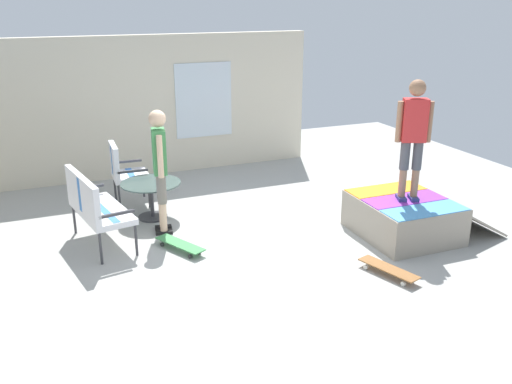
{
  "coord_description": "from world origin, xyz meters",
  "views": [
    {
      "loc": [
        -6.46,
        2.75,
        3.22
      ],
      "look_at": [
        0.16,
        -0.01,
        0.7
      ],
      "focal_mm": 39.27,
      "sensor_mm": 36.0,
      "label": 1
    }
  ],
  "objects_px": {
    "person_watching": "(160,162)",
    "person_skater": "(413,132)",
    "skate_ramp": "(405,217)",
    "patio_bench": "(93,203)",
    "skateboard_by_bench": "(180,244)",
    "patio_chair_near_house": "(123,169)",
    "skateboard_spare": "(388,269)",
    "patio_table": "(151,193)"
  },
  "relations": [
    {
      "from": "person_watching",
      "to": "person_skater",
      "type": "height_order",
      "value": "person_skater"
    },
    {
      "from": "skate_ramp",
      "to": "person_watching",
      "type": "xyz_separation_m",
      "value": [
        1.42,
        3.14,
        0.77
      ]
    },
    {
      "from": "patio_bench",
      "to": "skateboard_by_bench",
      "type": "height_order",
      "value": "patio_bench"
    },
    {
      "from": "skate_ramp",
      "to": "person_watching",
      "type": "relative_size",
      "value": 1.09
    },
    {
      "from": "patio_chair_near_house",
      "to": "skateboard_spare",
      "type": "xyz_separation_m",
      "value": [
        -3.7,
        -2.51,
        -0.53
      ]
    },
    {
      "from": "skate_ramp",
      "to": "patio_table",
      "type": "distance_m",
      "value": 3.75
    },
    {
      "from": "patio_chair_near_house",
      "to": "skateboard_by_bench",
      "type": "xyz_separation_m",
      "value": [
        -2.04,
        -0.36,
        -0.53
      ]
    },
    {
      "from": "patio_chair_near_house",
      "to": "person_skater",
      "type": "distance_m",
      "value": 4.5
    },
    {
      "from": "patio_table",
      "to": "person_watching",
      "type": "distance_m",
      "value": 0.87
    },
    {
      "from": "person_skater",
      "to": "skate_ramp",
      "type": "bearing_deg",
      "value": -28.02
    },
    {
      "from": "skate_ramp",
      "to": "patio_table",
      "type": "xyz_separation_m",
      "value": [
        2.0,
        3.16,
        0.13
      ]
    },
    {
      "from": "patio_table",
      "to": "person_skater",
      "type": "distance_m",
      "value": 3.91
    },
    {
      "from": "person_watching",
      "to": "skateboard_by_bench",
      "type": "height_order",
      "value": "person_watching"
    },
    {
      "from": "person_watching",
      "to": "patio_bench",
      "type": "bearing_deg",
      "value": 97.51
    },
    {
      "from": "skate_ramp",
      "to": "skateboard_spare",
      "type": "bearing_deg",
      "value": 135.65
    },
    {
      "from": "patio_chair_near_house",
      "to": "skateboard_by_bench",
      "type": "distance_m",
      "value": 2.13
    },
    {
      "from": "person_watching",
      "to": "skateboard_spare",
      "type": "height_order",
      "value": "person_watching"
    },
    {
      "from": "person_skater",
      "to": "skateboard_spare",
      "type": "height_order",
      "value": "person_skater"
    },
    {
      "from": "patio_bench",
      "to": "patio_chair_near_house",
      "type": "height_order",
      "value": "same"
    },
    {
      "from": "skateboard_by_bench",
      "to": "skateboard_spare",
      "type": "distance_m",
      "value": 2.72
    },
    {
      "from": "skateboard_spare",
      "to": "person_skater",
      "type": "bearing_deg",
      "value": -44.81
    },
    {
      "from": "patio_table",
      "to": "skateboard_spare",
      "type": "height_order",
      "value": "patio_table"
    },
    {
      "from": "person_skater",
      "to": "skateboard_spare",
      "type": "distance_m",
      "value": 1.93
    },
    {
      "from": "patio_chair_near_house",
      "to": "person_skater",
      "type": "relative_size",
      "value": 0.62
    },
    {
      "from": "patio_chair_near_house",
      "to": "skateboard_spare",
      "type": "height_order",
      "value": "patio_chair_near_house"
    },
    {
      "from": "person_skater",
      "to": "skateboard_by_bench",
      "type": "bearing_deg",
      "value": 76.34
    },
    {
      "from": "patio_table",
      "to": "patio_bench",
      "type": "bearing_deg",
      "value": 127.46
    },
    {
      "from": "patio_bench",
      "to": "person_skater",
      "type": "height_order",
      "value": "person_skater"
    },
    {
      "from": "person_skater",
      "to": "skateboard_by_bench",
      "type": "distance_m",
      "value": 3.46
    },
    {
      "from": "patio_bench",
      "to": "skate_ramp",
      "type": "bearing_deg",
      "value": -107.52
    },
    {
      "from": "skate_ramp",
      "to": "patio_chair_near_house",
      "type": "relative_size",
      "value": 1.89
    },
    {
      "from": "skateboard_spare",
      "to": "skateboard_by_bench",
      "type": "bearing_deg",
      "value": 52.25
    },
    {
      "from": "skate_ramp",
      "to": "patio_table",
      "type": "relative_size",
      "value": 2.14
    },
    {
      "from": "patio_chair_near_house",
      "to": "patio_table",
      "type": "distance_m",
      "value": 0.82
    },
    {
      "from": "patio_bench",
      "to": "person_watching",
      "type": "xyz_separation_m",
      "value": [
        0.13,
        -0.96,
        0.43
      ]
    },
    {
      "from": "patio_table",
      "to": "person_watching",
      "type": "xyz_separation_m",
      "value": [
        -0.59,
        -0.03,
        0.64
      ]
    },
    {
      "from": "patio_bench",
      "to": "patio_chair_near_house",
      "type": "xyz_separation_m",
      "value": [
        1.46,
        -0.65,
        -0.0
      ]
    },
    {
      "from": "patio_table",
      "to": "skateboard_by_bench",
      "type": "bearing_deg",
      "value": -176.44
    },
    {
      "from": "patio_bench",
      "to": "person_skater",
      "type": "distance_m",
      "value": 4.38
    },
    {
      "from": "skate_ramp",
      "to": "patio_chair_near_house",
      "type": "bearing_deg",
      "value": 51.41
    },
    {
      "from": "skateboard_spare",
      "to": "patio_bench",
      "type": "bearing_deg",
      "value": 54.61
    },
    {
      "from": "skate_ramp",
      "to": "person_skater",
      "type": "relative_size",
      "value": 1.16
    }
  ]
}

